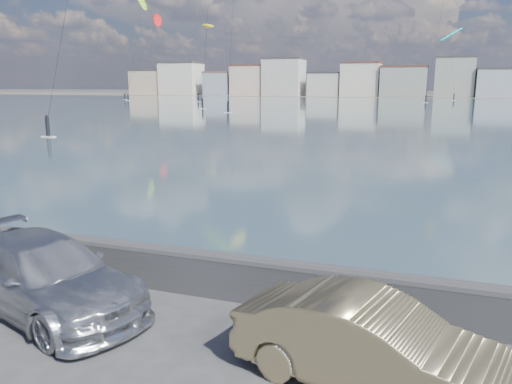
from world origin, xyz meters
TOP-DOWN VIEW (x-y plane):
  - ground at (0.00, 0.00)m, footprint 700.00×700.00m
  - bay_water at (0.00, 91.50)m, footprint 500.00×177.00m
  - far_shore_strip at (0.00, 200.00)m, footprint 500.00×60.00m
  - seawall at (0.00, 2.70)m, footprint 400.00×0.36m
  - far_buildings at (1.31, 186.00)m, footprint 240.79×13.26m
  - car_silver at (-2.66, 0.90)m, footprint 5.77×3.78m
  - car_champagne at (4.23, 0.31)m, footprint 4.72×2.62m
  - kitesurfer_1 at (-55.39, 124.01)m, footprint 7.91×13.01m
  - kitesurfer_2 at (8.17, 157.21)m, footprint 8.09×10.81m
  - kitesurfer_7 at (-79.71, 138.82)m, footprint 8.30×19.96m
  - kitesurfer_12 at (-78.57, 128.39)m, footprint 7.87×16.92m

SIDE VIEW (x-z plane):
  - ground at x=0.00m, z-range 0.00..0.00m
  - bay_water at x=0.00m, z-range 0.01..0.01m
  - far_shore_strip at x=0.00m, z-range 0.01..0.01m
  - seawall at x=0.00m, z-range 0.04..1.12m
  - car_champagne at x=4.23m, z-range 0.00..1.47m
  - car_silver at x=-2.66m, z-range 0.00..1.55m
  - far_buildings at x=1.31m, z-range -1.27..13.33m
  - kitesurfer_2 at x=8.17m, z-range 7.88..29.39m
  - kitesurfer_1 at x=-55.39m, z-range 9.28..30.83m
  - kitesurfer_7 at x=-79.71m, z-range 10.37..38.06m
  - kitesurfer_12 at x=-78.57m, z-range 12.01..44.23m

